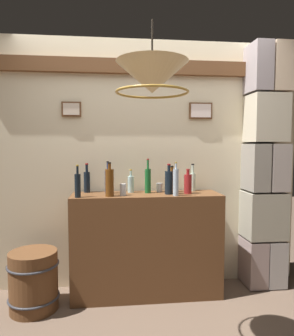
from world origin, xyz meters
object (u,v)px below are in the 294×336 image
(wooden_barrel, at_px, (34,281))
(glass_tumbler_highball, at_px, (123,190))
(liquor_bottle_amaro, at_px, (108,181))
(liquor_bottle_gin, at_px, (87,181))
(glass_tumbler_rocks, at_px, (159,188))
(liquor_bottle_bourbon, at_px, (131,184))
(pendant_lamp, at_px, (152,79))
(liquor_bottle_mezcal, at_px, (172,183))
(liquor_bottle_vodka, at_px, (169,182))
(liquor_bottle_sherry, at_px, (78,185))
(liquor_bottle_port, at_px, (110,182))
(liquor_bottle_brandy, at_px, (193,181))
(liquor_bottle_tequila, at_px, (148,180))
(liquor_bottle_rye, at_px, (188,183))
(liquor_bottle_whiskey, at_px, (176,182))

(wooden_barrel, bearing_deg, glass_tumbler_highball, 7.44)
(liquor_bottle_amaro, xyz_separation_m, wooden_barrel, (-0.65, -0.23, -0.84))
(liquor_bottle_gin, relative_size, glass_tumbler_rocks, 3.27)
(liquor_bottle_bourbon, relative_size, pendant_lamp, 0.49)
(liquor_bottle_mezcal, distance_m, liquor_bottle_bourbon, 0.40)
(liquor_bottle_mezcal, bearing_deg, liquor_bottle_vodka, -111.82)
(glass_tumbler_highball, bearing_deg, liquor_bottle_vodka, 3.45)
(liquor_bottle_mezcal, relative_size, liquor_bottle_sherry, 0.89)
(liquor_bottle_amaro, relative_size, pendant_lamp, 0.67)
(pendant_lamp, bearing_deg, liquor_bottle_mezcal, 72.30)
(liquor_bottle_port, xyz_separation_m, pendant_lamp, (0.28, -0.83, 0.75))
(liquor_bottle_mezcal, xyz_separation_m, liquor_bottle_vodka, (-0.05, -0.14, 0.02))
(liquor_bottle_brandy, relative_size, glass_tumbler_highball, 2.56)
(liquor_bottle_tequila, bearing_deg, liquor_bottle_mezcal, 10.02)
(liquor_bottle_rye, bearing_deg, liquor_bottle_bourbon, 166.49)
(liquor_bottle_rye, relative_size, liquor_bottle_brandy, 0.86)
(liquor_bottle_whiskey, relative_size, liquor_bottle_tequila, 0.93)
(liquor_bottle_amaro, bearing_deg, liquor_bottle_whiskey, -18.43)
(glass_tumbler_rocks, distance_m, glass_tumbler_highball, 0.40)
(wooden_barrel, bearing_deg, liquor_bottle_port, 5.68)
(liquor_bottle_port, bearing_deg, liquor_bottle_bourbon, 45.72)
(liquor_bottle_gin, relative_size, liquor_bottle_sherry, 0.98)
(liquor_bottle_sherry, height_order, glass_tumbler_rocks, liquor_bottle_sherry)
(liquor_bottle_vodka, distance_m, liquor_bottle_rye, 0.19)
(liquor_bottle_whiskey, xyz_separation_m, glass_tumbler_highball, (-0.48, 0.07, -0.07))
(glass_tumbler_rocks, bearing_deg, liquor_bottle_amaro, -175.43)
(liquor_bottle_bourbon, height_order, glass_tumbler_rocks, liquor_bottle_bourbon)
(liquor_bottle_tequila, distance_m, liquor_bottle_sherry, 0.67)
(liquor_bottle_mezcal, xyz_separation_m, wooden_barrel, (-1.28, -0.27, -0.82))
(wooden_barrel, bearing_deg, liquor_bottle_whiskey, 1.29)
(liquor_bottle_sherry, bearing_deg, liquor_bottle_port, 6.22)
(liquor_bottle_port, height_order, pendant_lamp, pendant_lamp)
(liquor_bottle_sherry, relative_size, wooden_barrel, 0.56)
(liquor_bottle_brandy, distance_m, wooden_barrel, 1.74)
(glass_tumbler_rocks, bearing_deg, liquor_bottle_whiskey, -65.23)
(liquor_bottle_bourbon, relative_size, liquor_bottle_sherry, 0.78)
(liquor_bottle_rye, bearing_deg, liquor_bottle_whiskey, -140.19)
(liquor_bottle_bourbon, bearing_deg, liquor_bottle_whiskey, -31.94)
(liquor_bottle_tequila, xyz_separation_m, liquor_bottle_brandy, (0.47, 0.09, -0.02))
(liquor_bottle_whiskey, distance_m, liquor_bottle_tequila, 0.30)
(liquor_bottle_port, distance_m, liquor_bottle_sherry, 0.28)
(liquor_bottle_sherry, bearing_deg, liquor_bottle_vodka, 6.39)
(liquor_bottle_tequila, distance_m, liquor_bottle_port, 0.40)
(liquor_bottle_gin, distance_m, liquor_bottle_port, 0.34)
(liquor_bottle_vodka, distance_m, liquor_bottle_bourbon, 0.38)
(wooden_barrel, bearing_deg, liquor_bottle_gin, 36.02)
(liquor_bottle_tequila, xyz_separation_m, glass_tumbler_rocks, (0.12, 0.05, -0.08))
(liquor_bottle_bourbon, distance_m, wooden_barrel, 1.22)
(liquor_bottle_vodka, bearing_deg, pendant_lamp, -107.04)
(liquor_bottle_vodka, relative_size, glass_tumbler_highball, 2.68)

